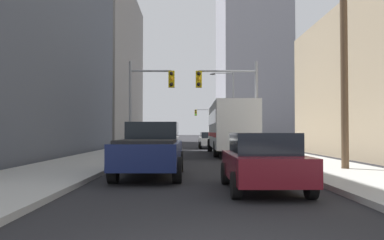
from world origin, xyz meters
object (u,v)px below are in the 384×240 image
pickup_truck_navy (151,150)px  sedan_maroon (263,161)px  traffic_signal_far_right (205,118)px  traffic_signal_near_right (230,92)px  city_bus (230,126)px  sedan_black (163,145)px  traffic_signal_near_left (149,93)px  sedan_white (209,140)px

pickup_truck_navy → sedan_maroon: bearing=-46.7°
pickup_truck_navy → sedan_maroon: pickup_truck_navy is taller
traffic_signal_far_right → traffic_signal_near_right: bearing=-90.4°
city_bus → sedan_black: bearing=-139.7°
sedan_black → traffic_signal_near_left: traffic_signal_near_left is taller
city_bus → sedan_black: size_ratio=2.72×
sedan_black → traffic_signal_far_right: traffic_signal_far_right is taller
sedan_maroon → traffic_signal_far_right: bearing=89.1°
sedan_maroon → traffic_signal_near_right: (0.68, 14.94, 3.28)m
sedan_black → traffic_signal_near_right: traffic_signal_near_right is taller
sedan_maroon → sedan_white: (0.02, 27.58, 0.00)m
sedan_maroon → traffic_signal_near_left: traffic_signal_near_left is taller
sedan_black → sedan_white: 14.43m
pickup_truck_navy → sedan_maroon: size_ratio=1.29×
city_bus → pickup_truck_navy: city_bus is taller
sedan_black → pickup_truck_navy: bearing=-88.8°
pickup_truck_navy → sedan_maroon: 4.75m
sedan_white → traffic_signal_far_right: (0.96, 32.06, 3.25)m
sedan_black → sedan_white: size_ratio=0.99×
sedan_black → traffic_signal_near_right: size_ratio=0.71×
sedan_white → traffic_signal_far_right: traffic_signal_far_right is taller
city_bus → pickup_truck_navy: 14.48m
traffic_signal_near_left → traffic_signal_far_right: same height
sedan_white → traffic_signal_near_right: 13.08m
traffic_signal_near_left → traffic_signal_far_right: (5.41, 44.70, 0.02)m
pickup_truck_navy → traffic_signal_near_left: (-1.16, 11.48, 3.06)m
city_bus → sedan_white: city_bus is taller
traffic_signal_near_left → traffic_signal_far_right: 45.03m
pickup_truck_navy → sedan_white: bearing=82.3°
sedan_white → pickup_truck_navy: bearing=-97.7°
pickup_truck_navy → sedan_white: pickup_truck_navy is taller
traffic_signal_near_right → city_bus: bearing=84.4°
traffic_signal_near_right → traffic_signal_far_right: size_ratio=1.00×
sedan_white → traffic_signal_near_left: bearing=-109.4°
traffic_signal_near_right → traffic_signal_far_right: (0.30, 44.70, -0.03)m
pickup_truck_navy → sedan_black: (-0.21, 10.12, -0.16)m
sedan_maroon → traffic_signal_near_right: 15.31m
pickup_truck_navy → traffic_signal_far_right: traffic_signal_far_right is taller
traffic_signal_near_right → pickup_truck_navy: bearing=-108.9°
sedan_black → city_bus: bearing=40.3°
sedan_white → traffic_signal_near_right: bearing=-87.0°
sedan_maroon → city_bus: bearing=87.0°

